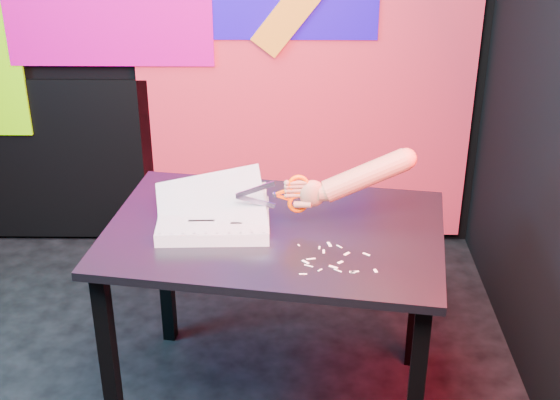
{
  "coord_description": "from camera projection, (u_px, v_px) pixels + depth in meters",
  "views": [
    {
      "loc": [
        0.57,
        -2.06,
        2.03
      ],
      "look_at": [
        0.54,
        0.23,
        0.87
      ],
      "focal_mm": 50.0,
      "sensor_mm": 36.0,
      "label": 1
    }
  ],
  "objects": [
    {
      "name": "hand_forearm",
      "position": [
        357.0,
        178.0,
        2.59
      ],
      "size": [
        0.43,
        0.1,
        0.2
      ],
      "rotation": [
        0.0,
        0.0,
        0.09
      ],
      "color": "#A16A44",
      "rests_on": "work_table"
    },
    {
      "name": "room",
      "position": [
        83.0,
        82.0,
        2.15
      ],
      "size": [
        3.01,
        3.01,
        2.71
      ],
      "color": "black",
      "rests_on": "ground"
    },
    {
      "name": "backdrop",
      "position": [
        180.0,
        64.0,
        3.63
      ],
      "size": [
        2.88,
        0.05,
        2.08
      ],
      "color": "red",
      "rests_on": "ground"
    },
    {
      "name": "work_table",
      "position": [
        274.0,
        253.0,
        2.68
      ],
      "size": [
        1.24,
        0.92,
        0.75
      ],
      "rotation": [
        0.0,
        0.0,
        -0.15
      ],
      "color": "black",
      "rests_on": "ground"
    },
    {
      "name": "printout_stack",
      "position": [
        214.0,
        220.0,
        2.64
      ],
      "size": [
        0.4,
        0.29,
        0.2
      ],
      "rotation": [
        0.0,
        0.0,
        0.03
      ],
      "color": "silver",
      "rests_on": "work_table"
    },
    {
      "name": "paper_clippings",
      "position": [
        334.0,
        260.0,
        2.46
      ],
      "size": [
        0.25,
        0.2,
        0.0
      ],
      "color": "beige",
      "rests_on": "work_table"
    },
    {
      "name": "scissors",
      "position": [
        293.0,
        194.0,
        2.6
      ],
      "size": [
        0.25,
        0.03,
        0.14
      ],
      "rotation": [
        0.0,
        0.0,
        0.09
      ],
      "color": "#A5A5C5",
      "rests_on": "printout_stack"
    }
  ]
}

